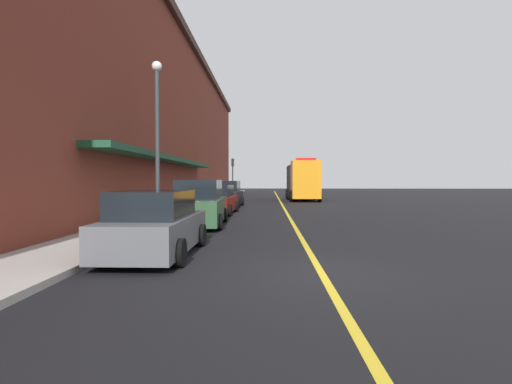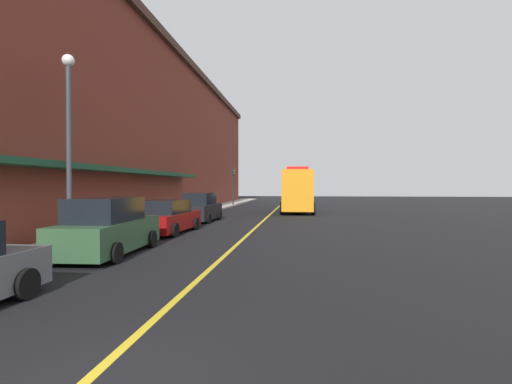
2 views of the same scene
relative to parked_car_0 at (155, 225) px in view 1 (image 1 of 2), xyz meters
The scene contains 13 objects.
ground_plane 23.60m from the parked_car_0, 80.41° to the left, with size 112.00×112.00×0.00m, color black.
sidewalk_left 23.38m from the parked_car_0, 95.57° to the left, with size 2.40×70.00×0.15m, color #ADA8A0.
lane_center_stripe 23.60m from the parked_car_0, 80.41° to the left, with size 0.16×70.00×0.01m, color gold.
brick_building_left 25.16m from the parked_car_0, 114.47° to the left, with size 14.50×64.00×13.36m.
parked_car_0 is the anchor object (origin of this frame).
parked_car_1 6.46m from the parked_car_0, 89.66° to the left, with size 2.19×4.95×1.91m.
parked_car_2 12.37m from the parked_car_0, 90.16° to the left, with size 2.20×4.89×1.62m.
parked_car_3 18.44m from the parked_car_0, 90.01° to the left, with size 2.08×4.41×1.84m.
utility_truck 28.40m from the parked_car_0, 77.66° to the left, with size 2.87×8.06×3.80m.
parking_meter_0 14.78m from the parked_car_0, 95.51° to the left, with size 0.14×0.18×1.33m.
parking_meter_1 2.66m from the parked_car_0, 122.49° to the left, with size 0.14×0.18×1.33m.
street_lamp_left 8.59m from the parked_car_0, 105.02° to the left, with size 0.44×0.44×6.94m.
traffic_light_near 37.82m from the parked_car_0, 92.06° to the left, with size 0.38×0.36×4.30m.
Camera 1 is at (-1.10, -8.21, 1.91)m, focal length 28.11 mm.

